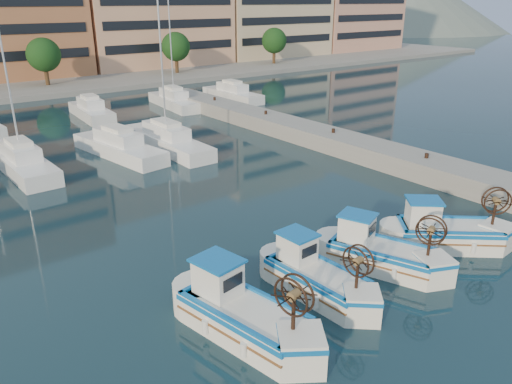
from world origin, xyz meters
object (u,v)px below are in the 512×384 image
(fishing_boat_c, at_px, (379,251))
(fishing_boat_d, at_px, (445,231))
(fishing_boat_a, at_px, (243,313))
(fishing_boat_b, at_px, (316,276))

(fishing_boat_c, bearing_deg, fishing_boat_d, -29.66)
(fishing_boat_a, height_order, fishing_boat_b, fishing_boat_a)
(fishing_boat_b, height_order, fishing_boat_d, fishing_boat_d)
(fishing_boat_a, height_order, fishing_boat_c, fishing_boat_a)
(fishing_boat_a, xyz_separation_m, fishing_boat_d, (10.85, -0.47, -0.04))
(fishing_boat_b, xyz_separation_m, fishing_boat_d, (7.20, -0.81, 0.05))
(fishing_boat_c, bearing_deg, fishing_boat_a, 159.88)
(fishing_boat_a, distance_m, fishing_boat_c, 7.05)
(fishing_boat_a, bearing_deg, fishing_boat_c, -9.49)
(fishing_boat_a, xyz_separation_m, fishing_boat_c, (7.05, 0.11, -0.07))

